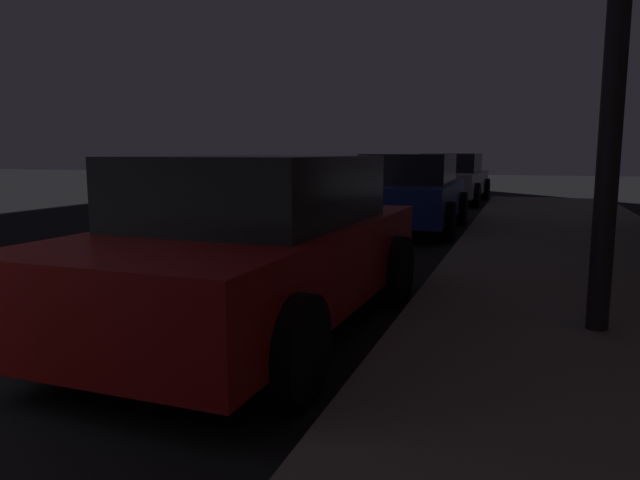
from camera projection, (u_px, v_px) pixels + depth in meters
name	position (u px, v px, depth m)	size (l,w,h in m)	color
car_red	(256.00, 244.00, 4.84)	(2.08, 4.05, 1.43)	maroon
car_blue	(409.00, 192.00, 11.18)	(1.99, 4.06, 1.43)	navy
car_silver	(451.00, 178.00, 17.36)	(2.04, 4.55, 1.43)	#B7B7BF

